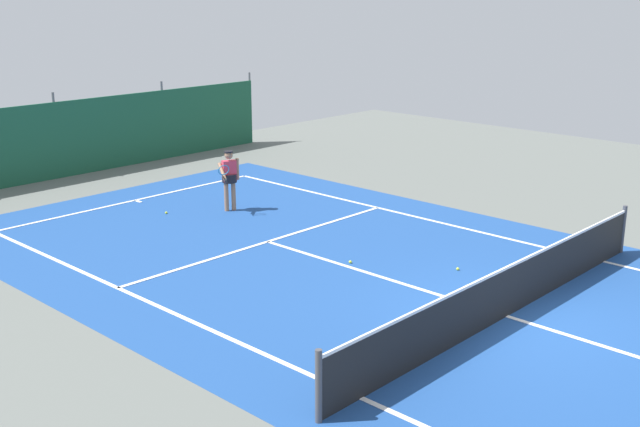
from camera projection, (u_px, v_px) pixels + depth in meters
The scene contains 8 objects.
ground_plane at pixel (506, 316), 14.42m from camera, with size 36.00×36.00×0.00m, color slate.
court_surface at pixel (506, 316), 14.42m from camera, with size 11.02×26.60×0.01m.
tennis_net at pixel (508, 290), 14.28m from camera, with size 10.12×0.10×1.10m.
back_fence at pixel (52, 155), 25.09m from camera, with size 16.30×0.98×2.70m.
tennis_player at pixel (229, 176), 21.00m from camera, with size 0.84×0.65×1.64m.
tennis_ball_near_player at pixel (350, 262), 17.19m from camera, with size 0.07×0.07×0.07m, color #CCDB33.
tennis_ball_midcourt at pixel (458, 269), 16.76m from camera, with size 0.07×0.07×0.07m, color #CCDB33.
tennis_ball_by_sideline at pixel (166, 213), 20.94m from camera, with size 0.07×0.07×0.07m, color #CCDB33.
Camera 1 is at (-12.05, -6.66, 5.80)m, focal length 44.17 mm.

